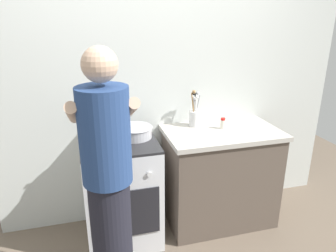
{
  "coord_description": "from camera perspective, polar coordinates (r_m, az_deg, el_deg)",
  "views": [
    {
      "loc": [
        -0.58,
        -2.17,
        1.85
      ],
      "look_at": [
        0.05,
        0.12,
        1.0
      ],
      "focal_mm": 33.42,
      "sensor_mm": 36.0,
      "label": 1
    }
  ],
  "objects": [
    {
      "name": "ground",
      "position": [
        2.91,
        -0.35,
        -19.76
      ],
      "size": [
        6.0,
        6.0,
        0.0
      ],
      "primitive_type": "plane",
      "color": "#6B5B4C"
    },
    {
      "name": "countertop",
      "position": [
        2.94,
        9.42,
        -9.04
      ],
      "size": [
        1.0,
        0.6,
        0.9
      ],
      "color": "brown",
      "rests_on": "ground"
    },
    {
      "name": "person",
      "position": [
        1.98,
        -10.8,
        -10.66
      ],
      "size": [
        0.41,
        0.5,
        1.7
      ],
      "color": "black",
      "rests_on": "ground"
    },
    {
      "name": "back_wall",
      "position": [
        2.85,
        0.91,
        7.51
      ],
      "size": [
        3.2,
        0.1,
        2.5
      ],
      "color": "silver",
      "rests_on": "ground"
    },
    {
      "name": "pot",
      "position": [
        2.49,
        -12.26,
        -1.87
      ],
      "size": [
        0.26,
        0.19,
        0.11
      ],
      "color": "#B2B2B7",
      "rests_on": "stove_range"
    },
    {
      "name": "spice_bottle",
      "position": [
        2.79,
        9.96,
        0.46
      ],
      "size": [
        0.04,
        0.04,
        0.1
      ],
      "color": "silver",
      "rests_on": "countertop"
    },
    {
      "name": "utensil_crock",
      "position": [
        2.8,
        4.9,
        1.92
      ],
      "size": [
        0.1,
        0.1,
        0.34
      ],
      "color": "silver",
      "rests_on": "countertop"
    },
    {
      "name": "stove_range",
      "position": [
        2.72,
        -8.48,
        -11.54
      ],
      "size": [
        0.6,
        0.62,
        0.9
      ],
      "color": "silver",
      "rests_on": "ground"
    },
    {
      "name": "mixing_bowl",
      "position": [
        2.56,
        -6.07,
        -0.98
      ],
      "size": [
        0.29,
        0.29,
        0.09
      ],
      "color": "#B7B7BC",
      "rests_on": "stove_range"
    }
  ]
}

